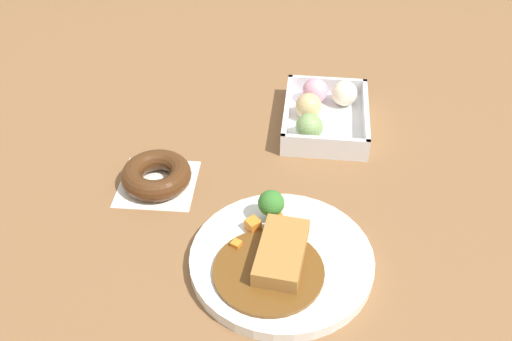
# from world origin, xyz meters

# --- Properties ---
(ground_plane) EXTENTS (1.60, 1.60, 0.00)m
(ground_plane) POSITION_xyz_m (0.00, 0.00, 0.00)
(ground_plane) COLOR brown
(curry_plate) EXTENTS (0.25, 0.25, 0.07)m
(curry_plate) POSITION_xyz_m (0.16, -0.00, 0.01)
(curry_plate) COLOR white
(curry_plate) RESTS_ON ground_plane
(donut_box) EXTENTS (0.20, 0.15, 0.06)m
(donut_box) POSITION_xyz_m (-0.19, 0.05, 0.02)
(donut_box) COLOR white
(donut_box) RESTS_ON ground_plane
(chocolate_ring_donut) EXTENTS (0.13, 0.13, 0.04)m
(chocolate_ring_donut) POSITION_xyz_m (0.01, -0.21, 0.02)
(chocolate_ring_donut) COLOR white
(chocolate_ring_donut) RESTS_ON ground_plane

